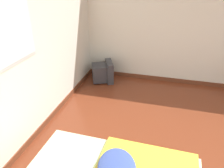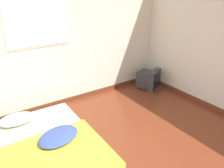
{
  "view_description": "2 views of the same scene",
  "coord_description": "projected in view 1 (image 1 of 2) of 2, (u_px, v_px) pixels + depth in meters",
  "views": [
    {
      "loc": [
        -1.7,
        0.93,
        2.21
      ],
      "look_at": [
        1.13,
        1.69,
        0.68
      ],
      "focal_mm": 35.0,
      "sensor_mm": 36.0,
      "label": 1
    },
    {
      "loc": [
        -0.83,
        -1.1,
        2.16
      ],
      "look_at": [
        1.16,
        1.81,
        0.6
      ],
      "focal_mm": 35.0,
      "sensor_mm": 36.0,
      "label": 2
    }
  ],
  "objects": [
    {
      "name": "wall_right",
      "position": [
        222.0,
        25.0,
        4.14
      ],
      "size": [
        0.08,
        7.8,
        2.6
      ],
      "color": "silver",
      "rests_on": "ground_plane"
    },
    {
      "name": "crt_tv",
      "position": [
        103.0,
        72.0,
        4.83
      ],
      "size": [
        0.55,
        0.57,
        0.45
      ],
      "color": "#333338",
      "rests_on": "ground_plane"
    }
  ]
}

